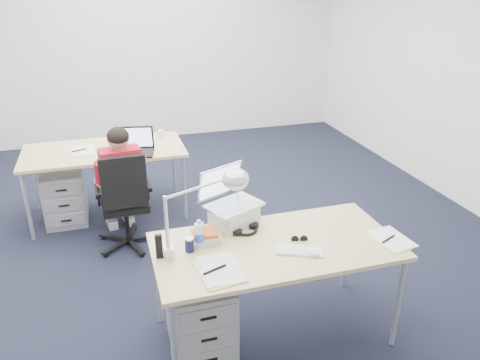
% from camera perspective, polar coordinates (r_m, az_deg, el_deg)
% --- Properties ---
extents(floor, '(7.00, 7.00, 0.00)m').
position_cam_1_polar(floor, '(4.42, -5.08, -8.55)').
color(floor, black).
rests_on(floor, ground).
extents(room, '(6.02, 7.02, 2.80)m').
position_cam_1_polar(room, '(3.80, -6.02, 13.92)').
color(room, white).
rests_on(room, ground).
extents(desk_near, '(1.60, 0.80, 0.73)m').
position_cam_1_polar(desk_near, '(3.12, 4.35, -8.54)').
color(desk_near, tan).
rests_on(desk_near, ground).
extents(desk_far, '(1.60, 0.80, 0.73)m').
position_cam_1_polar(desk_far, '(4.97, -16.20, 3.12)').
color(desk_far, tan).
rests_on(desk_far, ground).
extents(office_chair, '(0.62, 0.62, 0.96)m').
position_cam_1_polar(office_chair, '(4.47, -13.64, -4.76)').
color(office_chair, black).
rests_on(office_chair, ground).
extents(seated_person, '(0.39, 0.65, 1.14)m').
position_cam_1_polar(seated_person, '(4.49, -14.35, -0.41)').
color(seated_person, red).
rests_on(seated_person, ground).
extents(drawer_pedestal_near, '(0.40, 0.50, 0.55)m').
position_cam_1_polar(drawer_pedestal_near, '(3.25, -4.87, -15.95)').
color(drawer_pedestal_near, '#A9ACAE').
rests_on(drawer_pedestal_near, ground).
extents(drawer_pedestal_far, '(0.40, 0.50, 0.55)m').
position_cam_1_polar(drawer_pedestal_far, '(5.13, -20.56, -1.79)').
color(drawer_pedestal_far, '#A9ACAE').
rests_on(drawer_pedestal_far, ground).
extents(silver_laptop, '(0.46, 0.42, 0.39)m').
position_cam_1_polar(silver_laptop, '(3.25, -0.76, -2.27)').
color(silver_laptop, silver).
rests_on(silver_laptop, desk_near).
extents(wireless_keyboard, '(0.33, 0.24, 0.02)m').
position_cam_1_polar(wireless_keyboard, '(3.04, 7.24, -8.52)').
color(wireless_keyboard, white).
rests_on(wireless_keyboard, desk_near).
extents(computer_mouse, '(0.09, 0.11, 0.04)m').
position_cam_1_polar(computer_mouse, '(3.01, 8.85, -8.70)').
color(computer_mouse, white).
rests_on(computer_mouse, desk_near).
extents(headphones, '(0.26, 0.23, 0.04)m').
position_cam_1_polar(headphones, '(3.23, 0.68, -5.95)').
color(headphones, black).
rests_on(headphones, desk_near).
extents(can_koozie, '(0.08, 0.08, 0.10)m').
position_cam_1_polar(can_koozie, '(3.01, -6.18, -7.82)').
color(can_koozie, '#12173B').
rests_on(can_koozie, desk_near).
extents(water_bottle, '(0.08, 0.08, 0.20)m').
position_cam_1_polar(water_bottle, '(3.02, -4.97, -6.57)').
color(water_bottle, silver).
rests_on(water_bottle, desk_near).
extents(bear_figurine, '(0.09, 0.08, 0.13)m').
position_cam_1_polar(bear_figurine, '(3.12, -4.79, -6.15)').
color(bear_figurine, '#1F651B').
rests_on(bear_figurine, desk_near).
extents(book_stack, '(0.20, 0.17, 0.08)m').
position_cam_1_polar(book_stack, '(3.10, -4.22, -6.96)').
color(book_stack, silver).
rests_on(book_stack, desk_near).
extents(cordless_phone, '(0.04, 0.03, 0.16)m').
position_cam_1_polar(cordless_phone, '(2.96, -9.86, -7.96)').
color(cordless_phone, black).
rests_on(cordless_phone, desk_near).
extents(papers_left, '(0.26, 0.35, 0.01)m').
position_cam_1_polar(papers_left, '(2.83, -2.64, -10.97)').
color(papers_left, '#E5D384').
rests_on(papers_left, desk_near).
extents(papers_right, '(0.25, 0.32, 0.01)m').
position_cam_1_polar(papers_right, '(3.29, 17.91, -6.95)').
color(papers_right, '#E5D384').
rests_on(papers_right, desk_near).
extents(sunglasses, '(0.12, 0.08, 0.03)m').
position_cam_1_polar(sunglasses, '(3.15, 7.25, -7.15)').
color(sunglasses, black).
rests_on(sunglasses, desk_near).
extents(desk_lamp, '(0.49, 0.18, 0.56)m').
position_cam_1_polar(desk_lamp, '(2.89, -5.69, -3.99)').
color(desk_lamp, silver).
rests_on(desk_lamp, desk_near).
extents(dark_laptop, '(0.43, 0.42, 0.27)m').
position_cam_1_polar(dark_laptop, '(4.70, -12.87, 4.63)').
color(dark_laptop, black).
rests_on(dark_laptop, desk_far).
extents(far_cup, '(0.06, 0.06, 0.09)m').
position_cam_1_polar(far_cup, '(5.15, -9.64, 5.52)').
color(far_cup, white).
rests_on(far_cup, desk_far).
extents(far_papers, '(0.23, 0.33, 0.01)m').
position_cam_1_polar(far_papers, '(4.96, -18.76, 3.34)').
color(far_papers, white).
rests_on(far_papers, desk_far).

